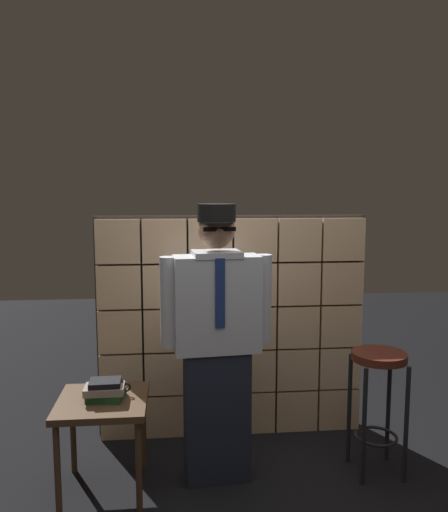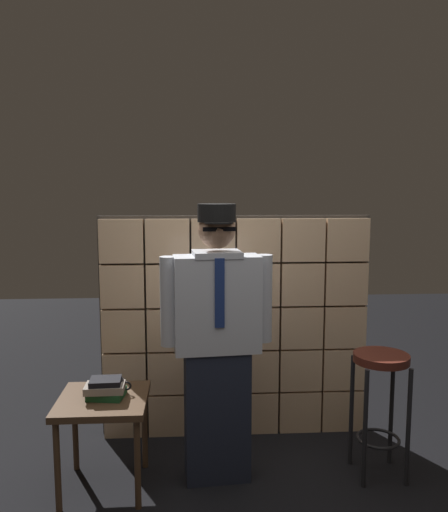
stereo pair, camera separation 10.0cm
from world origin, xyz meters
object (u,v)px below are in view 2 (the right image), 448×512
at_px(standing_person, 217,339).
at_px(book_stack, 106,389).
at_px(coffee_mug, 118,387).
at_px(side_table, 103,410).
at_px(bar_stool, 380,385).

xyz_separation_m(standing_person, book_stack, (-0.66, -0.08, -0.27)).
height_order(book_stack, coffee_mug, book_stack).
bearing_deg(standing_person, coffee_mug, 177.51).
bearing_deg(standing_person, side_table, -179.41).
relative_size(standing_person, coffee_mug, 13.52).
xyz_separation_m(standing_person, side_table, (-0.68, -0.07, -0.40)).
bearing_deg(bar_stool, side_table, -178.52).
xyz_separation_m(book_stack, coffee_mug, (0.06, 0.05, -0.01)).
bearing_deg(bar_stool, book_stack, -178.26).
bearing_deg(side_table, bar_stool, 1.48).
bearing_deg(side_table, coffee_mug, 26.11).
relative_size(bar_stool, side_table, 1.38).
relative_size(standing_person, bar_stool, 2.17).
distance_m(standing_person, side_table, 0.79).
relative_size(side_table, coffee_mug, 4.50).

